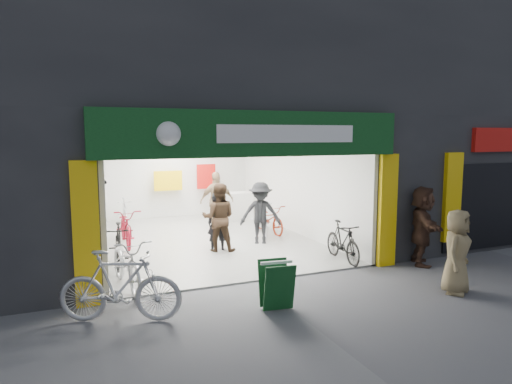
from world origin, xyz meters
TOP-DOWN VIEW (x-y plane):
  - ground at (0.00, 0.00)m, footprint 60.00×60.00m
  - building at (0.91, 4.99)m, footprint 17.00×10.27m
  - bike_left_front at (-2.50, 0.62)m, footprint 0.93×2.08m
  - bike_left_midfront at (-2.50, 2.14)m, footprint 0.70×1.73m
  - bike_left_midback at (-2.08, 4.26)m, footprint 0.72×2.00m
  - bike_left_back at (-1.80, 6.94)m, footprint 0.53×1.58m
  - bike_right_front at (2.50, 0.60)m, footprint 0.60×1.65m
  - bike_right_mid at (2.18, 4.16)m, footprint 0.73×1.76m
  - bike_right_back at (1.80, 3.98)m, footprint 0.86×1.91m
  - parked_bike at (-2.80, -0.99)m, footprint 2.06×1.26m
  - customer_a at (0.04, 2.65)m, footprint 0.60×0.42m
  - customer_b at (0.05, 2.62)m, footprint 1.07×0.96m
  - customer_c at (1.36, 2.93)m, footprint 1.28×1.01m
  - customer_d at (0.87, 5.32)m, footprint 1.11×0.53m
  - pedestrian_near at (3.30, -2.07)m, footprint 0.95×0.85m
  - pedestrian_far at (4.07, -0.30)m, footprint 1.35×1.75m
  - sandwich_board at (-0.24, -1.50)m, footprint 0.61×0.62m

SIDE VIEW (x-z plane):
  - ground at x=0.00m, z-range 0.00..0.00m
  - bike_right_mid at x=2.18m, z-range 0.00..0.90m
  - sandwich_board at x=-0.24m, z-range 0.04..0.88m
  - bike_left_back at x=-1.80m, z-range 0.00..0.93m
  - bike_right_front at x=2.50m, z-range 0.00..0.97m
  - bike_left_midfront at x=-2.50m, z-range 0.00..1.01m
  - bike_left_midback at x=-2.08m, z-range 0.00..1.05m
  - bike_left_front at x=-2.50m, z-range 0.00..1.05m
  - bike_right_back at x=1.80m, z-range 0.00..1.11m
  - parked_bike at x=-2.80m, z-range 0.00..1.20m
  - customer_a at x=0.04m, z-range 0.00..1.55m
  - pedestrian_near at x=3.30m, z-range 0.00..1.63m
  - customer_c at x=1.36m, z-range 0.00..1.74m
  - customer_b at x=0.05m, z-range 0.00..1.80m
  - customer_d at x=0.87m, z-range 0.00..1.85m
  - pedestrian_far at x=4.07m, z-range 0.00..1.85m
  - building at x=0.91m, z-range 0.31..8.31m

